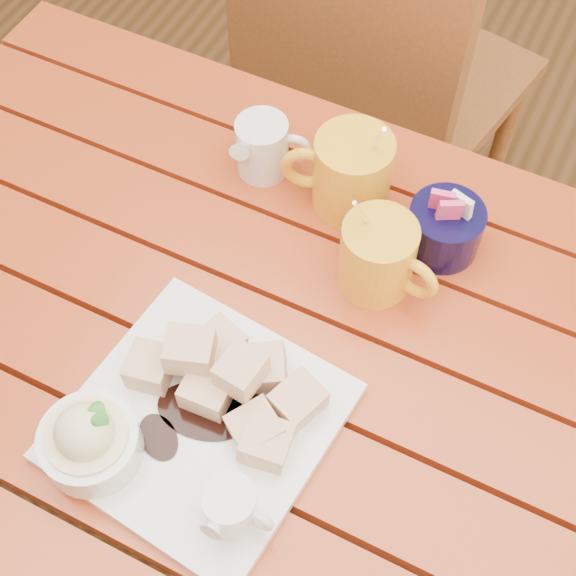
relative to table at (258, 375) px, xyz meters
The scene contains 8 objects.
ground 0.64m from the table, 90.00° to the right, with size 5.00×5.00×0.00m, color #503317.
table is the anchor object (origin of this frame).
dessert_plate 0.20m from the table, 95.98° to the right, with size 0.30×0.30×0.11m.
coffee_mug_left 0.29m from the table, 86.52° to the left, with size 0.14×0.10×0.17m.
coffee_mug_right 0.23m from the table, 54.10° to the left, with size 0.13×0.09×0.15m.
cream_pitcher 0.30m from the table, 115.09° to the left, with size 0.10×0.09×0.09m.
sugar_caddy 0.31m from the table, 55.79° to the left, with size 0.10×0.10×0.10m.
chair_far 0.70m from the table, 100.29° to the left, with size 0.53×0.53×0.96m.
Camera 1 is at (0.25, -0.41, 1.60)m, focal length 50.00 mm.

